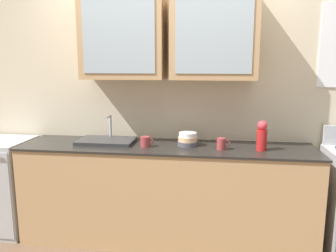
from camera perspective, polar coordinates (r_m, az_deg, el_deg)
The scene contains 9 objects.
ground_plane at distance 3.38m, azimuth -0.32°, elevation -18.49°, with size 10.00×10.00×0.00m, color brown.
back_wall_unit at distance 3.25m, azimuth 0.49°, elevation 6.91°, with size 4.67×0.45×2.58m.
counter at distance 3.18m, azimuth -0.33°, elevation -11.31°, with size 2.65×0.60×0.91m.
sink_faucet at distance 3.22m, azimuth -10.30°, elevation -2.39°, with size 0.52×0.33×0.24m.
bowl_stack at distance 3.04m, azimuth 3.34°, elevation -2.27°, with size 0.18×0.18×0.12m.
vase at distance 2.97m, azimuth 15.54°, elevation -1.61°, with size 0.09×0.09×0.26m.
cup_near_sink at distance 3.00m, azimuth -3.82°, elevation -2.66°, with size 0.12×0.08×0.09m.
cup_near_bowls at distance 2.94m, azimuth 9.00°, elevation -2.98°, with size 0.11×0.08×0.10m.
dishwasher at distance 3.77m, azimuth -26.17°, elevation -8.92°, with size 0.57×0.59×0.91m.
Camera 1 is at (0.43, -2.92, 1.64)m, focal length 36.18 mm.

